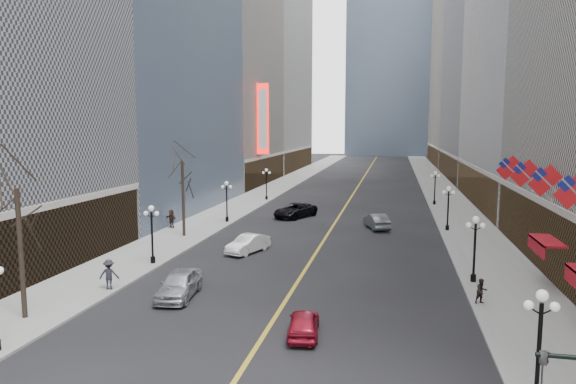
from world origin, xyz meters
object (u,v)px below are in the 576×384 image
at_px(streetlamp_west_1, 152,228).
at_px(car_sb_far, 377,221).
at_px(streetlamp_east_0, 540,336).
at_px(car_nb_near, 179,284).
at_px(streetlamp_west_2, 227,197).
at_px(car_sb_mid, 304,323).
at_px(streetlamp_east_3, 435,184).
at_px(streetlamp_west_3, 266,181).
at_px(car_nb_far, 295,210).
at_px(streetlamp_east_2, 448,203).
at_px(streetlamp_east_1, 475,242).
at_px(car_nb_mid, 248,244).

xyz_separation_m(streetlamp_west_1, car_sb_far, (16.46, 18.09, -2.10)).
distance_m(streetlamp_east_0, car_nb_near, 20.78).
bearing_deg(streetlamp_west_2, car_sb_mid, -64.53).
bearing_deg(streetlamp_west_1, car_nb_near, -52.55).
bearing_deg(streetlamp_east_3, streetlamp_west_1, -123.25).
relative_size(streetlamp_west_2, streetlamp_west_3, 1.00).
xyz_separation_m(streetlamp_east_3, car_nb_far, (-16.82, -13.00, -2.06)).
relative_size(streetlamp_east_0, streetlamp_west_1, 1.00).
xyz_separation_m(streetlamp_east_3, car_nb_near, (-18.47, -42.70, -2.05)).
xyz_separation_m(streetlamp_west_1, car_nb_far, (6.78, 23.00, -2.06)).
bearing_deg(streetlamp_west_2, streetlamp_east_2, 0.00).
relative_size(streetlamp_east_1, car_nb_mid, 0.98).
bearing_deg(car_sb_mid, streetlamp_west_3, -80.33).
xyz_separation_m(streetlamp_east_1, streetlamp_east_2, (0.00, 18.00, 0.00)).
bearing_deg(car_nb_far, streetlamp_east_2, 8.44).
xyz_separation_m(streetlamp_east_2, car_nb_far, (-16.82, 5.00, -2.06)).
xyz_separation_m(car_nb_near, car_nb_far, (1.65, 29.70, -0.01)).
bearing_deg(streetlamp_east_1, streetlamp_east_3, 90.00).
bearing_deg(car_nb_near, streetlamp_east_2, 47.01).
bearing_deg(car_nb_near, streetlamp_west_3, 90.64).
bearing_deg(streetlamp_east_1, car_sb_far, 111.55).
distance_m(streetlamp_west_3, car_nb_far, 14.81).
xyz_separation_m(streetlamp_west_3, car_nb_mid, (6.12, -30.70, -2.14)).
xyz_separation_m(streetlamp_east_1, streetlamp_west_3, (-23.60, 36.00, 0.00)).
height_order(streetlamp_east_1, car_sb_mid, streetlamp_east_1).
bearing_deg(car_sb_mid, streetlamp_east_1, -138.47).
relative_size(streetlamp_west_1, car_nb_near, 0.90).
height_order(car_nb_mid, car_nb_far, car_nb_far).
distance_m(car_nb_near, car_nb_far, 29.75).
height_order(streetlamp_east_3, streetlamp_west_3, same).
xyz_separation_m(streetlamp_west_1, car_sb_mid, (13.80, -10.98, -2.24)).
bearing_deg(streetlamp_west_1, streetlamp_west_2, 90.00).
xyz_separation_m(streetlamp_west_2, streetlamp_west_3, (0.00, 18.00, 0.00)).
bearing_deg(streetlamp_east_2, streetlamp_east_1, -90.00).
xyz_separation_m(streetlamp_east_1, streetlamp_east_3, (0.00, 36.00, 0.00)).
bearing_deg(streetlamp_east_2, car_nb_far, 163.45).
xyz_separation_m(streetlamp_east_0, car_sb_mid, (-9.80, 5.02, -2.24)).
height_order(streetlamp_east_0, streetlamp_west_3, same).
xyz_separation_m(streetlamp_west_1, car_nb_near, (5.13, -6.70, -2.05)).
bearing_deg(streetlamp_west_1, car_sb_far, 47.71).
height_order(streetlamp_east_1, streetlamp_west_3, same).
xyz_separation_m(streetlamp_east_2, car_sb_mid, (-9.80, -28.98, -2.24)).
bearing_deg(streetlamp_west_3, car_sb_mid, -73.63).
bearing_deg(car_sb_mid, car_nb_far, -85.03).
relative_size(streetlamp_west_1, car_nb_far, 0.74).
bearing_deg(car_nb_mid, car_nb_near, -74.84).
distance_m(streetlamp_west_1, streetlamp_west_2, 18.00).
distance_m(streetlamp_east_1, streetlamp_west_2, 29.68).
xyz_separation_m(streetlamp_east_0, car_nb_mid, (-17.48, 21.30, -2.14)).
height_order(streetlamp_east_2, streetlamp_east_3, same).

